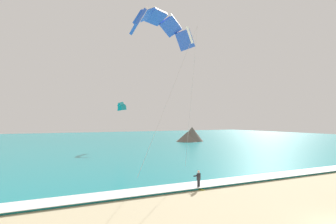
{
  "coord_description": "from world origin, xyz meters",
  "views": [
    {
      "loc": [
        -17.12,
        -10.12,
        6.17
      ],
      "look_at": [
        -3.81,
        15.75,
        6.94
      ],
      "focal_mm": 31.41,
      "sensor_mm": 36.0,
      "label": 1
    }
  ],
  "objects": [
    {
      "name": "kitesurfer",
      "position": [
        -2.74,
        11.91,
        0.94
      ],
      "size": [
        0.65,
        0.65,
        1.69
      ],
      "color": "#232328",
      "rests_on": "ground"
    },
    {
      "name": "surfboard",
      "position": [
        -2.74,
        11.89,
        0.03
      ],
      "size": [
        0.95,
        1.46,
        0.09
      ],
      "color": "yellow",
      "rests_on": "ground"
    },
    {
      "name": "sea",
      "position": [
        0.0,
        71.75,
        0.1
      ],
      "size": [
        200.0,
        120.0,
        0.2
      ],
      "primitive_type": "cube",
      "color": "teal",
      "rests_on": "ground"
    },
    {
      "name": "surf_foam",
      "position": [
        0.0,
        12.75,
        0.22
      ],
      "size": [
        200.0,
        2.51,
        0.04
      ],
      "primitive_type": "cube",
      "color": "white",
      "rests_on": "sea"
    },
    {
      "name": "kite_primary",
      "position": [
        -4.62,
        15.8,
        15.63
      ],
      "size": [
        8.56,
        5.77,
        15.84
      ],
      "color": "blue"
    },
    {
      "name": "kite_distant",
      "position": [
        2.0,
        48.1,
        9.17
      ],
      "size": [
        1.59,
        5.06,
        1.82
      ],
      "color": "teal"
    },
    {
      "name": "headland_right",
      "position": [
        25.54,
        59.67,
        1.6
      ],
      "size": [
        8.58,
        9.35,
        4.21
      ],
      "color": "#665B51",
      "rests_on": "ground"
    }
  ]
}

